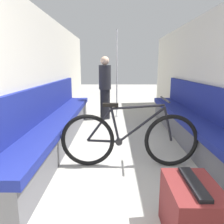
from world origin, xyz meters
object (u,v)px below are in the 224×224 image
Objects in this scene: bicycle at (129,139)px; luggage_bag at (191,212)px; passenger_standing at (105,87)px; bench_seat_row_right at (193,125)px; bench_seat_row_left at (57,125)px; grab_pole_near at (117,76)px.

luggage_bag is at bearing -77.35° from bicycle.
bicycle is 3.34× the size of luggage_bag.
bench_seat_row_right is at bearing 77.07° from passenger_standing.
passenger_standing is at bearing 94.83° from bicycle.
bench_seat_row_right is 2.78× the size of passenger_standing.
bicycle is (-1.16, -0.89, 0.05)m from bench_seat_row_right.
luggage_bag is (-0.77, -2.18, -0.09)m from bench_seat_row_right.
grab_pole_near reaches higher than bench_seat_row_left.
passenger_standing is (-0.43, 2.68, 0.42)m from bicycle.
grab_pole_near is at bearing 62.33° from bench_seat_row_left.
passenger_standing is 4.09m from luggage_bag.
bicycle is at bearing -87.51° from grab_pole_near.
bench_seat_row_left is 1.49m from bicycle.
grab_pole_near is 4.31m from luggage_bag.
bench_seat_row_right is 1.95× the size of grab_pole_near.
passenger_standing reaches higher than luggage_bag.
luggage_bag is at bearing -54.08° from bench_seat_row_left.
grab_pole_near is 0.47m from passenger_standing.
grab_pole_near reaches higher than bench_seat_row_right.
bench_seat_row_right is 1.46m from bicycle.
luggage_bag is at bearing 47.16° from passenger_standing.
passenger_standing reaches higher than bench_seat_row_right.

